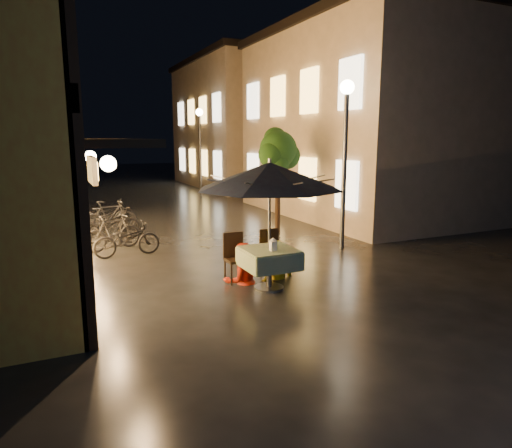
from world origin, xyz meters
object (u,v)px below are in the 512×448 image
streetlamp_near (345,134)px  table_lantern (273,243)px  bicycle_0 (127,239)px  patio_umbrella (270,176)px  person_orange (241,244)px  person_yellow (276,242)px  cafe_table (269,259)px

streetlamp_near → table_lantern: size_ratio=16.92×
table_lantern → bicycle_0: table_lantern is taller
patio_umbrella → bicycle_0: size_ratio=1.72×
person_orange → person_yellow: size_ratio=1.04×
cafe_table → table_lantern: bearing=-90.0°
streetlamp_near → person_orange: bearing=-156.0°
person_orange → person_yellow: (0.75, -0.03, -0.03)m
table_lantern → cafe_table: bearing=90.0°
bicycle_0 → table_lantern: bearing=-155.5°
person_orange → bicycle_0: bearing=-60.6°
patio_umbrella → person_orange: 1.53m
patio_umbrella → person_yellow: (0.43, 0.57, -1.40)m
person_yellow → cafe_table: bearing=39.9°
streetlamp_near → table_lantern: (-3.15, -2.30, -2.00)m
streetlamp_near → table_lantern: bearing=-143.9°
cafe_table → patio_umbrella: bearing=0.0°
streetlamp_near → bicycle_0: bearing=164.4°
cafe_table → person_yellow: 0.73m
person_orange → bicycle_0: (-1.75, 3.00, -0.36)m
person_orange → bicycle_0: size_ratio=0.98×
cafe_table → table_lantern: table_lantern is taller
table_lantern → bicycle_0: 4.32m
person_yellow → person_orange: bearing=-15.0°
patio_umbrella → bicycle_0: bearing=119.9°
table_lantern → person_orange: (-0.32, 0.75, -0.14)m
patio_umbrella → bicycle_0: 4.49m
person_yellow → table_lantern: bearing=46.5°
streetlamp_near → bicycle_0: streetlamp_near is taller
person_yellow → bicycle_0: size_ratio=0.95×
streetlamp_near → bicycle_0: size_ratio=2.67×
patio_umbrella → table_lantern: size_ratio=10.94×
person_orange → streetlamp_near: bearing=-156.8°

